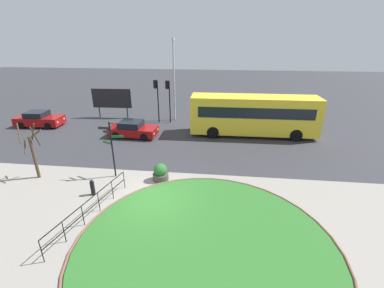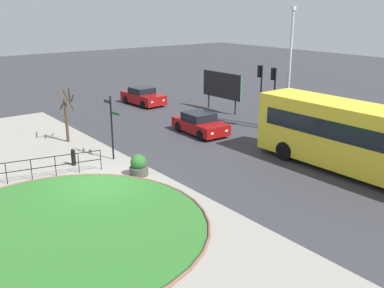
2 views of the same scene
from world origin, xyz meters
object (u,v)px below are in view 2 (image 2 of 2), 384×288
(lamppost_tall, at_px, (290,66))
(signpost_directional, at_px, (112,122))
(traffic_light_far, at_px, (274,85))
(planter_near_signpost, at_px, (139,166))
(billboard_left, at_px, (222,86))
(street_tree_bare, at_px, (66,114))
(car_near_lane, at_px, (200,124))
(traffic_light_near, at_px, (260,83))
(bus_yellow, at_px, (356,138))
(car_far_lane, at_px, (143,97))
(bollard_foreground, at_px, (73,157))

(lamppost_tall, bearing_deg, signpost_directional, -97.56)
(traffic_light_far, relative_size, planter_near_signpost, 3.84)
(billboard_left, bearing_deg, street_tree_bare, -89.80)
(car_near_lane, bearing_deg, traffic_light_near, 77.63)
(billboard_left, height_order, planter_near_signpost, billboard_left)
(car_near_lane, height_order, planter_near_signpost, car_near_lane)
(traffic_light_near, distance_m, traffic_light_far, 1.14)
(signpost_directional, distance_m, billboard_left, 13.11)
(signpost_directional, bearing_deg, planter_near_signpost, -3.10)
(bus_yellow, bearing_deg, car_far_lane, 178.85)
(planter_near_signpost, bearing_deg, traffic_light_near, 104.30)
(bus_yellow, distance_m, car_near_lane, 10.33)
(signpost_directional, relative_size, car_near_lane, 0.86)
(car_near_lane, height_order, lamppost_tall, lamppost_tall)
(bollard_foreground, xyz_separation_m, lamppost_tall, (1.97, 14.12, 3.76))
(bollard_foreground, bearing_deg, signpost_directional, 79.88)
(billboard_left, xyz_separation_m, street_tree_bare, (0.50, -12.77, -0.25))
(lamppost_tall, bearing_deg, planter_near_signpost, -83.98)
(bus_yellow, distance_m, traffic_light_near, 9.48)
(signpost_directional, xyz_separation_m, billboard_left, (-5.02, 12.11, -0.04))
(car_far_lane, relative_size, traffic_light_near, 1.02)
(traffic_light_far, height_order, street_tree_bare, traffic_light_far)
(traffic_light_far, xyz_separation_m, lamppost_tall, (0.43, 0.95, 1.22))
(car_near_lane, bearing_deg, planter_near_signpost, -57.46)
(traffic_light_near, relative_size, billboard_left, 1.01)
(bus_yellow, bearing_deg, planter_near_signpost, -126.49)
(lamppost_tall, height_order, planter_near_signpost, lamppost_tall)
(traffic_light_near, distance_m, billboard_left, 5.26)
(traffic_light_far, bearing_deg, traffic_light_near, 15.79)
(bus_yellow, bearing_deg, car_near_lane, -172.08)
(bollard_foreground, xyz_separation_m, planter_near_signpost, (3.25, 1.93, 0.02))
(bus_yellow, distance_m, car_far_lane, 19.96)
(bollard_foreground, bearing_deg, planter_near_signpost, 30.72)
(car_far_lane, distance_m, traffic_light_near, 11.44)
(bollard_foreground, relative_size, street_tree_bare, 0.26)
(signpost_directional, bearing_deg, lamppost_tall, 82.44)
(signpost_directional, relative_size, traffic_light_near, 0.84)
(lamppost_tall, distance_m, street_tree_bare, 14.29)
(car_near_lane, relative_size, billboard_left, 0.99)
(traffic_light_near, bearing_deg, bus_yellow, 175.29)
(planter_near_signpost, bearing_deg, car_near_lane, 119.75)
(traffic_light_near, relative_size, lamppost_tall, 0.53)
(bollard_foreground, relative_size, lamppost_tall, 0.11)
(bollard_foreground, bearing_deg, traffic_light_near, 88.24)
(traffic_light_far, bearing_deg, lamppost_tall, -101.13)
(lamppost_tall, relative_size, planter_near_signpost, 7.34)
(signpost_directional, height_order, planter_near_signpost, signpost_directional)
(signpost_directional, relative_size, bollard_foreground, 3.85)
(traffic_light_near, distance_m, lamppost_tall, 2.21)
(traffic_light_near, bearing_deg, traffic_light_far, -165.46)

